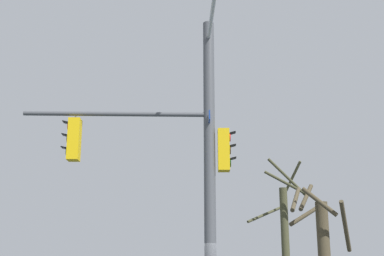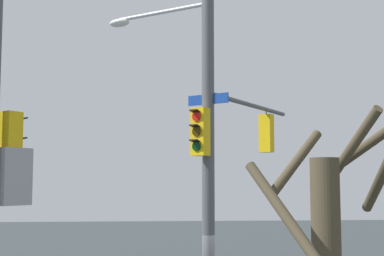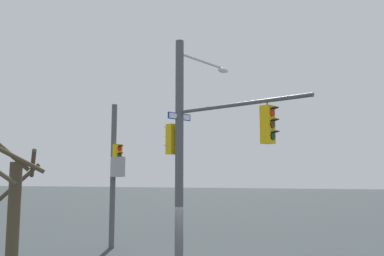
% 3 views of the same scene
% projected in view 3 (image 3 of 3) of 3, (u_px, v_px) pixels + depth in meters
% --- Properties ---
extents(main_signal_pole_assembly, '(4.63, 5.38, 8.46)m').
position_uv_depth(main_signal_pole_assembly, '(192.00, 142.00, 11.58)').
color(main_signal_pole_assembly, '#4C4F54').
rests_on(main_signal_pole_assembly, ground).
extents(secondary_pole_assembly, '(0.81, 0.73, 6.84)m').
position_uv_depth(secondary_pole_assembly, '(115.00, 169.00, 15.89)').
color(secondary_pole_assembly, '#4C4F54').
rests_on(secondary_pole_assembly, ground).
extents(bare_tree_across_street, '(2.28, 2.29, 4.75)m').
position_uv_depth(bare_tree_across_street, '(14.00, 212.00, 11.15)').
color(bare_tree_across_street, '#49402C').
rests_on(bare_tree_across_street, ground).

